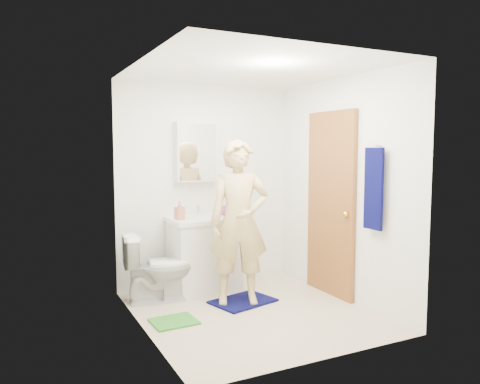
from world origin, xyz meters
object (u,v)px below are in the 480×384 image
towel (374,189)px  man (239,222)px  toilet (158,267)px  medicine_cabinet (196,152)px  vanity_cabinet (204,256)px  toothbrush_cup (224,210)px  soap_dispenser (180,210)px

towel → man: bearing=141.2°
toilet → medicine_cabinet: bearing=-48.6°
medicine_cabinet → toilet: size_ratio=0.95×
vanity_cabinet → medicine_cabinet: bearing=90.0°
vanity_cabinet → toilet: vanity_cabinet is taller
toothbrush_cup → man: bearing=-102.7°
toothbrush_cup → man: 0.76m
medicine_cabinet → toothbrush_cup: bearing=-24.0°
vanity_cabinet → toothbrush_cup: size_ratio=6.13×
toothbrush_cup → vanity_cabinet: bearing=-163.0°
towel → soap_dispenser: 2.10m
toothbrush_cup → towel: bearing=-60.8°
towel → man: man is taller
toothbrush_cup → man: (-0.17, -0.74, -0.03)m
soap_dispenser → medicine_cabinet: bearing=39.5°
medicine_cabinet → man: size_ratio=0.41×
toilet → man: (0.74, -0.49, 0.51)m
toothbrush_cup → toilet: bearing=-164.6°
soap_dispenser → man: bearing=-55.1°
toilet → vanity_cabinet: bearing=-66.4°
towel → man: 1.39m
vanity_cabinet → toothbrush_cup: 0.59m
medicine_cabinet → soap_dispenser: bearing=-140.5°
toothbrush_cup → man: man is taller
man → toothbrush_cup: bearing=96.9°
vanity_cabinet → toilet: 0.62m
toilet → toothbrush_cup: size_ratio=5.62×
soap_dispenser → man: 0.76m
towel → toilet: bearing=143.3°
medicine_cabinet → soap_dispenser: 0.76m
man → towel: bearing=-19.3°
towel → man: size_ratio=0.47×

